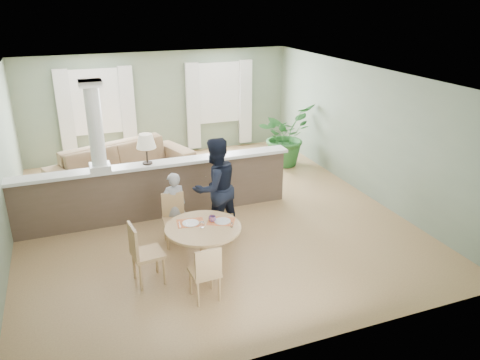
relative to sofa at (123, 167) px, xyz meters
name	(u,v)px	position (x,y,z in m)	size (l,w,h in m)	color
ground	(207,213)	(1.31, -2.02, -0.46)	(8.00, 8.00, 0.00)	tan
room_shell	(193,117)	(1.28, -1.40, 1.35)	(7.02, 8.02, 2.71)	gray
pony_wall	(153,183)	(0.33, -1.82, 0.25)	(5.32, 0.38, 2.70)	brown
sofa	(123,167)	(0.00, 0.00, 0.00)	(3.15, 1.23, 0.92)	#816246
houseplant	(285,135)	(4.01, 0.06, 0.30)	(1.36, 1.18, 1.52)	#266027
dining_table	(204,235)	(0.71, -3.87, 0.11)	(1.18, 1.18, 0.81)	tan
chair_far_boy	(174,216)	(0.47, -2.91, 0.03)	(0.43, 0.43, 0.89)	tan
chair_far_man	(222,213)	(1.30, -3.05, 0.01)	(0.49, 0.49, 0.86)	tan
chair_near	(206,271)	(0.49, -4.72, 0.02)	(0.41, 0.41, 0.87)	tan
chair_side	(142,251)	(-0.25, -3.97, 0.08)	(0.48, 0.48, 0.97)	tan
child_person	(174,206)	(0.51, -2.75, 0.15)	(0.45, 0.29, 1.22)	#99999E
man_person	(215,188)	(1.23, -2.89, 0.44)	(0.87, 0.68, 1.80)	black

